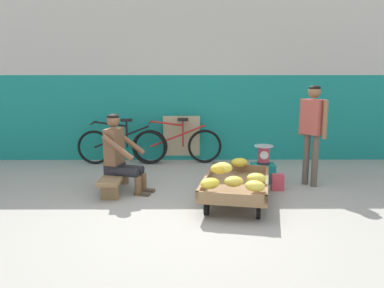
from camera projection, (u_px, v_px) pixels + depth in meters
The scene contains 13 objects.
ground_plane at pixel (186, 221), 4.73m from camera, with size 80.00×80.00×0.00m, color #A39E93.
back_wall at pixel (187, 80), 7.70m from camera, with size 16.00×0.30×3.09m.
banana_cart at pixel (236, 186), 5.30m from camera, with size 1.11×1.58×0.36m.
banana_pile at pixel (234, 175), 5.01m from camera, with size 0.87×1.40×0.26m.
low_bench at pixel (115, 178), 5.84m from camera, with size 0.33×1.11×0.27m.
vendor_seated at pixel (120, 154), 5.75m from camera, with size 0.73×0.59×1.14m.
plastic_crate at pixel (263, 173), 6.28m from camera, with size 0.36×0.28×0.30m.
weighing_scale at pixel (264, 154), 6.23m from camera, with size 0.30×0.30×0.29m.
bicycle_near_left at pixel (122, 146), 7.43m from camera, with size 1.66×0.48×0.86m.
bicycle_far_left at pixel (177, 145), 7.51m from camera, with size 1.66×0.48×0.86m.
sign_board at pixel (182, 138), 7.70m from camera, with size 0.70×0.20×0.89m.
customer_adult at pixel (313, 124), 5.98m from camera, with size 0.35×0.41×1.53m.
shopping_bag at pixel (277, 182), 5.90m from camera, with size 0.18×0.12×0.24m, color #D13D4C.
Camera 1 is at (0.04, -4.47, 1.79)m, focal length 37.36 mm.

